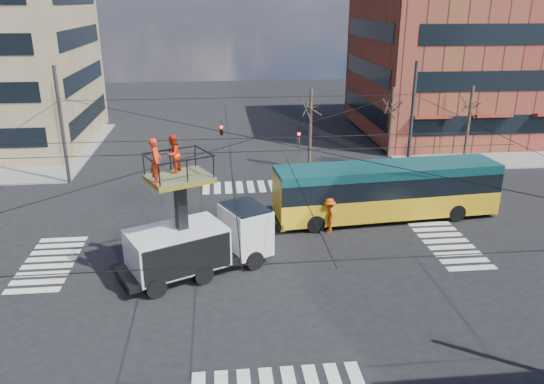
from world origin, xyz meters
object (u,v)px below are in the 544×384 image
Objects in this scene: utility_truck at (199,229)px; flagger at (329,215)px; traffic_cone at (137,269)px; city_bus at (386,190)px; worker_ground at (136,260)px.

flagger is (6.81, 3.72, -1.14)m from utility_truck.
utility_truck reaches higher than traffic_cone.
utility_truck is 11.64× the size of traffic_cone.
utility_truck is at bearing -65.49° from flagger.
flagger is at bearing 3.00° from utility_truck.
utility_truck is at bearing -158.09° from city_bus.
worker_ground reaches higher than traffic_cone.
utility_truck is 3.13m from worker_ground.
utility_truck reaches higher than worker_ground.
utility_truck is 7.84m from flagger.
traffic_cone is at bearing -162.80° from city_bus.
flagger reaches higher than traffic_cone.
utility_truck reaches higher than city_bus.
city_bus is 6.82× the size of worker_ground.
city_bus is at bearing -83.95° from worker_ground.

